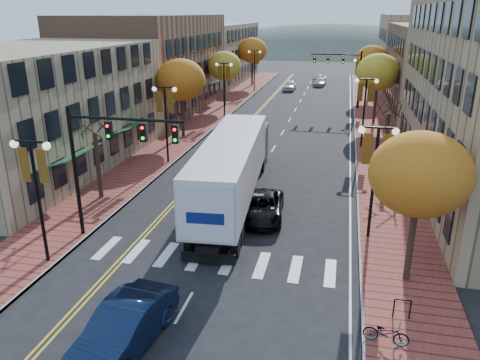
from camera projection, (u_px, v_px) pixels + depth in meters
The scene contains 32 objects.
ground at pixel (199, 281), 20.82m from camera, with size 200.00×200.00×0.00m, color black.
sidewalk_left at pixel (208, 118), 52.49m from camera, with size 4.00×85.00×0.15m, color brown.
sidewalk_right at pixel (374, 126), 48.81m from camera, with size 4.00×85.00×0.15m, color brown.
building_left_near at pixel (30, 109), 34.71m from camera, with size 12.00×22.00×9.00m, color #9E8966.
building_left_mid at pixel (151, 64), 55.50m from camera, with size 12.00×24.00×11.00m, color brown.
building_left_far at pixel (209, 53), 78.71m from camera, with size 12.00×26.00×9.50m, color #9E8966.
building_right_mid at pixel (459, 70), 53.93m from camera, with size 15.00×24.00×10.00m, color brown.
building_right_far at pixel (430, 51), 73.96m from camera, with size 15.00×20.00×11.00m, color #9E8966.
tree_left_a at pixel (98, 166), 29.25m from camera, with size 0.28×0.28×4.20m.
tree_left_b at pixel (181, 80), 42.86m from camera, with size 4.48×4.48×7.21m.
tree_left_c at pixel (224, 66), 57.69m from camera, with size 4.16×4.16×6.69m.
tree_left_d at pixel (252, 50), 74.04m from camera, with size 4.61×4.61×7.42m.
tree_right_a at pixel (420, 174), 19.11m from camera, with size 4.16×4.16×6.69m.
tree_right_b at pixel (386, 141), 34.75m from camera, with size 0.28×0.28×4.20m.
tree_right_c at pixel (378, 72), 48.37m from camera, with size 4.48×4.48×7.21m.
tree_right_d at pixel (372, 59), 63.12m from camera, with size 4.35×4.35×7.00m.
lamp_left_a at pixel (35, 179), 20.90m from camera, with size 1.96×0.36×6.05m.
lamp_left_b at pixel (165, 110), 35.60m from camera, with size 1.96×0.36×6.05m.
lamp_left_c at pixel (224, 79), 52.13m from camera, with size 1.96×0.36×6.05m.
lamp_left_d at pixel (254, 63), 68.66m from camera, with size 1.96×0.36×6.05m.
lamp_right_a at pixel (376, 161), 23.35m from camera, with size 1.96×0.36×6.05m.
lamp_right_b at pixel (365, 99), 39.88m from camera, with size 1.96×0.36×6.05m.
lamp_right_c at pixel (361, 74), 56.41m from camera, with size 1.96×0.36×6.05m.
traffic_mast_near at pixel (107, 150), 23.03m from camera, with size 6.10×0.35×7.00m.
traffic_mast_far at pixel (344, 68), 56.61m from camera, with size 6.10×0.34×7.00m.
semi_truck at pixel (234, 163), 28.88m from camera, with size 4.12×17.58×4.36m.
navy_sedan at pixel (124, 327), 16.45m from camera, with size 1.80×5.16×1.70m, color #0D1934.
black_suv at pixel (263, 207), 27.03m from camera, with size 2.28×4.95×1.38m, color black.
car_far_white at pixel (290, 85), 71.55m from camera, with size 1.74×4.32×1.47m, color white.
car_far_silver at pixel (320, 82), 75.80m from camera, with size 1.74×4.29×1.25m, color #A9AAB1.
car_far_oncoming at pixel (319, 79), 78.98m from camera, with size 1.51×4.34×1.43m, color #999AA1.
bicycle at pixel (386, 333), 16.60m from camera, with size 0.56×1.60×0.84m, color gray.
Camera 1 is at (5.72, -17.23, 11.31)m, focal length 35.00 mm.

